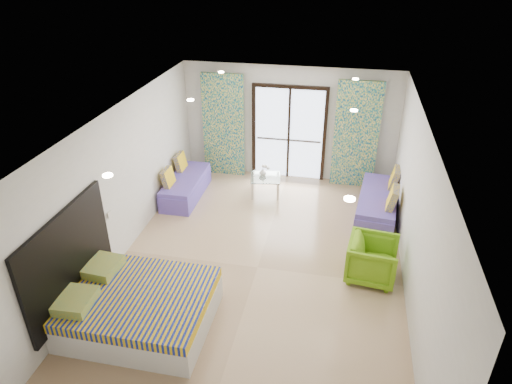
% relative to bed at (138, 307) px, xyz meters
% --- Properties ---
extents(floor, '(5.00, 7.50, 0.01)m').
position_rel_bed_xyz_m(floor, '(1.48, 1.67, -0.30)').
color(floor, '#997C5B').
rests_on(floor, ground).
extents(ceiling, '(5.00, 7.50, 0.01)m').
position_rel_bed_xyz_m(ceiling, '(1.48, 1.67, 2.40)').
color(ceiling, silver).
rests_on(ceiling, ground).
extents(wall_back, '(5.00, 0.01, 2.70)m').
position_rel_bed_xyz_m(wall_back, '(1.48, 5.42, 1.05)').
color(wall_back, silver).
rests_on(wall_back, ground).
extents(wall_left, '(0.01, 7.50, 2.70)m').
position_rel_bed_xyz_m(wall_left, '(-1.02, 1.67, 1.05)').
color(wall_left, silver).
rests_on(wall_left, ground).
extents(wall_right, '(0.01, 7.50, 2.70)m').
position_rel_bed_xyz_m(wall_right, '(3.98, 1.67, 1.05)').
color(wall_right, silver).
rests_on(wall_right, ground).
extents(balcony_door, '(1.76, 0.08, 2.28)m').
position_rel_bed_xyz_m(balcony_door, '(1.48, 5.39, 0.96)').
color(balcony_door, black).
rests_on(balcony_door, floor).
extents(balcony_rail, '(1.52, 0.03, 0.04)m').
position_rel_bed_xyz_m(balcony_rail, '(1.48, 5.40, 0.65)').
color(balcony_rail, '#595451').
rests_on(balcony_rail, balcony_door).
extents(curtain_left, '(1.00, 0.10, 2.50)m').
position_rel_bed_xyz_m(curtain_left, '(-0.07, 5.24, 0.95)').
color(curtain_left, beige).
rests_on(curtain_left, floor).
extents(curtain_right, '(1.00, 0.10, 2.50)m').
position_rel_bed_xyz_m(curtain_right, '(3.03, 5.24, 0.95)').
color(curtain_right, beige).
rests_on(curtain_right, floor).
extents(downlight_a, '(0.12, 0.12, 0.02)m').
position_rel_bed_xyz_m(downlight_a, '(0.08, -0.33, 2.37)').
color(downlight_a, '#FFE0B2').
rests_on(downlight_a, ceiling).
extents(downlight_b, '(0.12, 0.12, 0.02)m').
position_rel_bed_xyz_m(downlight_b, '(2.88, -0.33, 2.37)').
color(downlight_b, '#FFE0B2').
rests_on(downlight_b, ceiling).
extents(downlight_c, '(0.12, 0.12, 0.02)m').
position_rel_bed_xyz_m(downlight_c, '(0.08, 2.67, 2.37)').
color(downlight_c, '#FFE0B2').
rests_on(downlight_c, ceiling).
extents(downlight_d, '(0.12, 0.12, 0.02)m').
position_rel_bed_xyz_m(downlight_d, '(2.88, 2.67, 2.37)').
color(downlight_d, '#FFE0B2').
rests_on(downlight_d, ceiling).
extents(downlight_e, '(0.12, 0.12, 0.02)m').
position_rel_bed_xyz_m(downlight_e, '(0.08, 4.67, 2.37)').
color(downlight_e, '#FFE0B2').
rests_on(downlight_e, ceiling).
extents(downlight_f, '(0.12, 0.12, 0.02)m').
position_rel_bed_xyz_m(downlight_f, '(2.88, 4.67, 2.37)').
color(downlight_f, '#FFE0B2').
rests_on(downlight_f, ceiling).
extents(headboard, '(0.06, 2.10, 1.50)m').
position_rel_bed_xyz_m(headboard, '(-0.98, 0.00, 0.75)').
color(headboard, black).
rests_on(headboard, floor).
extents(switch_plate, '(0.02, 0.10, 0.10)m').
position_rel_bed_xyz_m(switch_plate, '(-0.99, 1.25, 0.75)').
color(switch_plate, silver).
rests_on(switch_plate, wall_left).
extents(bed, '(2.08, 1.69, 0.72)m').
position_rel_bed_xyz_m(bed, '(0.00, 0.00, 0.00)').
color(bed, silver).
rests_on(bed, floor).
extents(daybed_left, '(0.69, 1.74, 0.85)m').
position_rel_bed_xyz_m(daybed_left, '(-0.64, 3.90, -0.03)').
color(daybed_left, '#5C4AB0').
rests_on(daybed_left, floor).
extents(daybed_right, '(0.95, 2.01, 0.96)m').
position_rel_bed_xyz_m(daybed_right, '(3.60, 3.86, -0.00)').
color(daybed_right, '#5C4AB0').
rests_on(daybed_right, floor).
extents(coffee_table, '(0.75, 0.75, 0.76)m').
position_rel_bed_xyz_m(coffee_table, '(1.11, 4.37, 0.09)').
color(coffee_table, silver).
rests_on(coffee_table, floor).
extents(vase, '(0.20, 0.20, 0.16)m').
position_rel_bed_xyz_m(vase, '(1.04, 4.43, 0.22)').
color(vase, white).
rests_on(vase, coffee_table).
extents(armchair, '(0.84, 0.88, 0.82)m').
position_rel_bed_xyz_m(armchair, '(3.43, 1.80, 0.11)').
color(armchair, '#68A214').
rests_on(armchair, floor).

